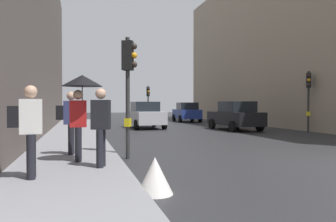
% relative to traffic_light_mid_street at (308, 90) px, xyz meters
% --- Properties ---
extents(sidewalk_kerb, '(2.62, 40.00, 0.16)m').
position_rel_traffic_light_mid_street_xyz_m(sidewalk_kerb, '(-12.86, -3.27, -2.32)').
color(sidewalk_kerb, gray).
rests_on(sidewalk_kerb, ground).
extents(building_facade_right, '(12.00, 30.67, 12.53)m').
position_rel_traffic_light_mid_street_xyz_m(building_facade_right, '(6.31, 5.40, 3.87)').
color(building_facade_right, gray).
rests_on(building_facade_right, ground).
extents(traffic_light_mid_street, '(0.37, 0.44, 3.48)m').
position_rel_traffic_light_mid_street_xyz_m(traffic_light_mid_street, '(0.00, 0.00, 0.00)').
color(traffic_light_mid_street, '#2D2D2D').
rests_on(traffic_light_mid_street, ground).
extents(traffic_light_far_median, '(0.25, 0.43, 3.28)m').
position_rel_traffic_light_mid_street_xyz_m(traffic_light_far_median, '(-6.53, 13.62, -0.14)').
color(traffic_light_far_median, '#2D2D2D').
rests_on(traffic_light_far_median, ground).
extents(traffic_light_near_right, '(0.45, 0.34, 3.49)m').
position_rel_traffic_light_mid_street_xyz_m(traffic_light_near_right, '(-11.23, -6.75, 0.01)').
color(traffic_light_near_right, '#2D2D2D').
rests_on(traffic_light_near_right, ground).
extents(car_dark_suv, '(2.22, 4.30, 1.76)m').
position_rel_traffic_light_mid_street_xyz_m(car_dark_suv, '(-3.32, 2.48, -1.52)').
color(car_dark_suv, black).
rests_on(car_dark_suv, ground).
extents(car_blue_van, '(2.24, 4.31, 1.76)m').
position_rel_traffic_light_mid_street_xyz_m(car_blue_van, '(-3.07, 12.90, -1.52)').
color(car_blue_van, navy).
rests_on(car_blue_van, ground).
extents(car_silver_hatchback, '(2.13, 4.26, 1.76)m').
position_rel_traffic_light_mid_street_xyz_m(car_silver_hatchback, '(-8.34, 5.58, -1.52)').
color(car_silver_hatchback, '#BCBCC1').
rests_on(car_silver_hatchback, ground).
extents(pedestrian_with_umbrella, '(1.00, 1.00, 2.14)m').
position_rel_traffic_light_mid_street_xyz_m(pedestrian_with_umbrella, '(-12.56, -7.79, -0.56)').
color(pedestrian_with_umbrella, black).
rests_on(pedestrian_with_umbrella, sidewalk_kerb).
extents(pedestrian_with_grey_backpack, '(0.61, 0.36, 1.77)m').
position_rel_traffic_light_mid_street_xyz_m(pedestrian_with_grey_backpack, '(-12.87, -6.53, -1.24)').
color(pedestrian_with_grey_backpack, black).
rests_on(pedestrian_with_grey_backpack, sidewalk_kerb).
extents(pedestrian_with_black_backpack, '(0.62, 0.36, 1.77)m').
position_rel_traffic_light_mid_street_xyz_m(pedestrian_with_black_backpack, '(-13.53, -9.56, -1.24)').
color(pedestrian_with_black_backpack, black).
rests_on(pedestrian_with_black_backpack, sidewalk_kerb).
extents(pedestrian_in_dark_coat, '(0.46, 0.37, 1.77)m').
position_rel_traffic_light_mid_street_xyz_m(pedestrian_in_dark_coat, '(-12.13, -8.70, -1.27)').
color(pedestrian_in_dark_coat, black).
rests_on(pedestrian_in_dark_coat, sidewalk_kerb).
extents(warning_sign_triangle, '(0.64, 0.64, 0.65)m').
position_rel_traffic_light_mid_street_xyz_m(warning_sign_triangle, '(-11.33, -10.67, -2.07)').
color(warning_sign_triangle, silver).
rests_on(warning_sign_triangle, ground).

